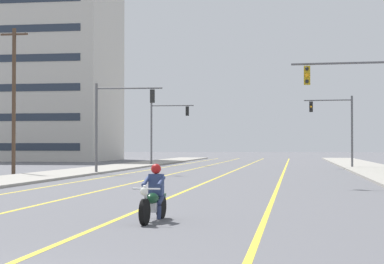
{
  "coord_description": "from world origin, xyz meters",
  "views": [
    {
      "loc": [
        4.48,
        -8.26,
        1.92
      ],
      "look_at": [
        0.38,
        19.14,
        2.48
      ],
      "focal_mm": 63.94,
      "sensor_mm": 36.0,
      "label": 1
    }
  ],
  "objects_px": {
    "traffic_signal_near_right": "(367,99)",
    "utility_pole_left_near": "(14,98)",
    "motorcycle_with_rider": "(154,198)",
    "traffic_signal_mid_right": "(338,121)",
    "traffic_signal_mid_left": "(163,124)",
    "traffic_signal_near_left": "(115,114)",
    "apartment_building_far_left_block": "(36,64)"
  },
  "relations": [
    {
      "from": "utility_pole_left_near",
      "to": "apartment_building_far_left_block",
      "type": "bearing_deg",
      "value": 109.53
    },
    {
      "from": "apartment_building_far_left_block",
      "to": "motorcycle_with_rider",
      "type": "bearing_deg",
      "value": -66.37
    },
    {
      "from": "traffic_signal_near_right",
      "to": "apartment_building_far_left_block",
      "type": "distance_m",
      "value": 65.11
    },
    {
      "from": "traffic_signal_mid_right",
      "to": "utility_pole_left_near",
      "type": "xyz_separation_m",
      "value": [
        -22.36,
        -16.25,
        1.05
      ]
    },
    {
      "from": "traffic_signal_mid_left",
      "to": "traffic_signal_mid_right",
      "type": "bearing_deg",
      "value": -19.58
    },
    {
      "from": "utility_pole_left_near",
      "to": "apartment_building_far_left_block",
      "type": "relative_size",
      "value": 0.39
    },
    {
      "from": "traffic_signal_near_right",
      "to": "utility_pole_left_near",
      "type": "bearing_deg",
      "value": 154.51
    },
    {
      "from": "motorcycle_with_rider",
      "to": "utility_pole_left_near",
      "type": "xyz_separation_m",
      "value": [
        -15.09,
        26.48,
        4.51
      ]
    },
    {
      "from": "traffic_signal_near_right",
      "to": "traffic_signal_near_left",
      "type": "relative_size",
      "value": 1.0
    },
    {
      "from": "traffic_signal_near_right",
      "to": "traffic_signal_near_left",
      "type": "bearing_deg",
      "value": 141.49
    },
    {
      "from": "motorcycle_with_rider",
      "to": "traffic_signal_near_right",
      "type": "relative_size",
      "value": 0.35
    },
    {
      "from": "motorcycle_with_rider",
      "to": "traffic_signal_near_right",
      "type": "height_order",
      "value": "traffic_signal_near_right"
    },
    {
      "from": "traffic_signal_near_right",
      "to": "utility_pole_left_near",
      "type": "distance_m",
      "value": 24.42
    },
    {
      "from": "motorcycle_with_rider",
      "to": "utility_pole_left_near",
      "type": "bearing_deg",
      "value": 119.67
    },
    {
      "from": "utility_pole_left_near",
      "to": "traffic_signal_near_left",
      "type": "bearing_deg",
      "value": 15.7
    },
    {
      "from": "traffic_signal_mid_right",
      "to": "motorcycle_with_rider",
      "type": "bearing_deg",
      "value": -99.66
    },
    {
      "from": "traffic_signal_mid_right",
      "to": "apartment_building_far_left_block",
      "type": "bearing_deg",
      "value": 145.08
    },
    {
      "from": "motorcycle_with_rider",
      "to": "apartment_building_far_left_block",
      "type": "xyz_separation_m",
      "value": [
        -30.1,
        68.82,
        12.16
      ]
    },
    {
      "from": "traffic_signal_near_right",
      "to": "utility_pole_left_near",
      "type": "xyz_separation_m",
      "value": [
        -22.02,
        10.5,
        0.99
      ]
    },
    {
      "from": "traffic_signal_near_left",
      "to": "traffic_signal_mid_left",
      "type": "distance_m",
      "value": 20.26
    },
    {
      "from": "utility_pole_left_near",
      "to": "traffic_signal_mid_right",
      "type": "bearing_deg",
      "value": 36.01
    },
    {
      "from": "traffic_signal_near_right",
      "to": "motorcycle_with_rider",
      "type": "bearing_deg",
      "value": -113.47
    },
    {
      "from": "traffic_signal_near_left",
      "to": "utility_pole_left_near",
      "type": "relative_size",
      "value": 0.63
    },
    {
      "from": "traffic_signal_near_left",
      "to": "traffic_signal_mid_left",
      "type": "xyz_separation_m",
      "value": [
        -0.56,
        20.25,
        -0.02
      ]
    },
    {
      "from": "traffic_signal_near_left",
      "to": "apartment_building_far_left_block",
      "type": "relative_size",
      "value": 0.24
    },
    {
      "from": "traffic_signal_near_left",
      "to": "traffic_signal_mid_right",
      "type": "height_order",
      "value": "same"
    },
    {
      "from": "motorcycle_with_rider",
      "to": "traffic_signal_near_left",
      "type": "height_order",
      "value": "traffic_signal_near_left"
    },
    {
      "from": "traffic_signal_near_right",
      "to": "traffic_signal_mid_left",
      "type": "bearing_deg",
      "value": 116.23
    },
    {
      "from": "traffic_signal_near_right",
      "to": "apartment_building_far_left_block",
      "type": "relative_size",
      "value": 0.24
    },
    {
      "from": "traffic_signal_near_right",
      "to": "traffic_signal_mid_right",
      "type": "relative_size",
      "value": 1.0
    },
    {
      "from": "traffic_signal_near_right",
      "to": "traffic_signal_near_left",
      "type": "distance_m",
      "value": 19.81
    },
    {
      "from": "motorcycle_with_rider",
      "to": "traffic_signal_near_left",
      "type": "bearing_deg",
      "value": 106.83
    }
  ]
}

